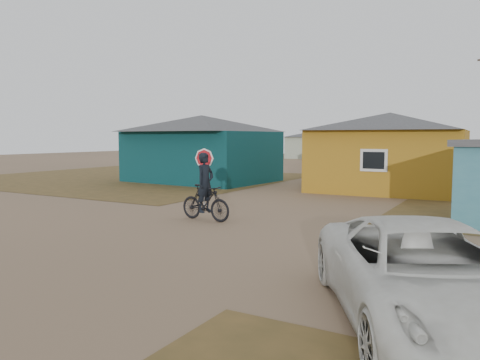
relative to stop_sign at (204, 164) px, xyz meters
name	(u,v)px	position (x,y,z in m)	size (l,w,h in m)	color
ground	(178,236)	(2.12, -4.39, -1.68)	(120.00, 120.00, 0.00)	#81654A
grass_nw	(129,178)	(-11.88, 8.61, -1.67)	(20.00, 18.00, 0.00)	brown
house_teal	(202,147)	(-6.38, 9.11, 0.37)	(8.93, 7.08, 4.00)	#093134
house_yellow	(389,151)	(4.62, 9.61, 0.32)	(7.72, 6.76, 3.90)	#AA751A
house_pale_west	(345,146)	(-3.88, 29.61, 0.18)	(7.04, 6.15, 3.60)	#A4AF96
house_pale_north	(312,145)	(-11.88, 41.61, 0.07)	(6.28, 5.81, 3.40)	#A4AF96
stop_sign	(204,164)	(0.00, 0.00, 0.00)	(0.73, 0.19, 2.27)	gray
cyclist	(205,196)	(1.42, -2.04, -0.89)	(1.98, 0.74, 2.18)	black
vehicle	(427,276)	(8.90, -7.53, -0.94)	(2.45, 5.30, 1.47)	white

